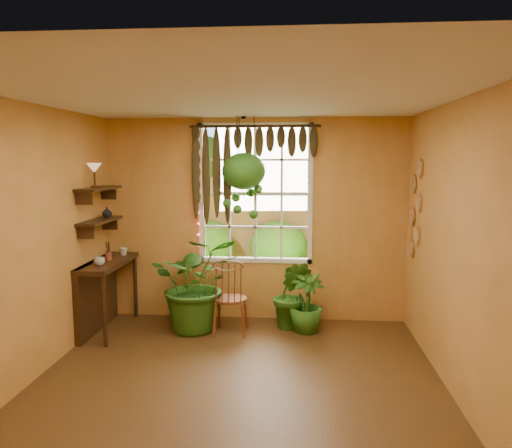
{
  "coord_description": "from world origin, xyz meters",
  "views": [
    {
      "loc": [
        0.57,
        -4.34,
        2.17
      ],
      "look_at": [
        0.1,
        1.15,
        1.44
      ],
      "focal_mm": 35.0,
      "sensor_mm": 36.0,
      "label": 1
    }
  ],
  "objects": [
    {
      "name": "potted_plant_right",
      "position": [
        0.69,
        1.75,
        0.38
      ],
      "size": [
        0.56,
        0.56,
        0.76
      ],
      "primitive_type": "imported",
      "rotation": [
        0.0,
        0.0,
        0.4
      ],
      "color": "#204B14",
      "rests_on": "floor"
    },
    {
      "name": "floor",
      "position": [
        0.0,
        0.0,
        0.0
      ],
      "size": [
        4.5,
        4.5,
        0.0
      ],
      "primitive_type": "plane",
      "color": "#543418",
      "rests_on": "ground"
    },
    {
      "name": "ceiling",
      "position": [
        0.0,
        0.0,
        2.7
      ],
      "size": [
        4.5,
        4.5,
        0.0
      ],
      "primitive_type": "plane",
      "rotation": [
        3.14,
        0.0,
        0.0
      ],
      "color": "white",
      "rests_on": "wall_back"
    },
    {
      "name": "wall_left",
      "position": [
        -2.0,
        0.0,
        1.35
      ],
      "size": [
        0.0,
        4.5,
        4.5
      ],
      "primitive_type": "plane",
      "rotation": [
        1.57,
        0.0,
        1.57
      ],
      "color": "#E0934C",
      "rests_on": "floor"
    },
    {
      "name": "cup_a",
      "position": [
        -1.78,
        1.3,
        0.95
      ],
      "size": [
        0.16,
        0.16,
        0.1
      ],
      "primitive_type": "imported",
      "rotation": [
        0.0,
        0.0,
        0.29
      ],
      "color": "silver",
      "rests_on": "counter_ledge"
    },
    {
      "name": "tiffany_lamp",
      "position": [
        -1.86,
        1.45,
        2.04
      ],
      "size": [
        0.18,
        0.18,
        0.3
      ],
      "color": "#5A3319",
      "rests_on": "shelf_upper"
    },
    {
      "name": "valance_vine",
      "position": [
        -0.08,
        2.16,
        2.28
      ],
      "size": [
        1.7,
        0.12,
        1.1
      ],
      "color": "#34200E",
      "rests_on": "window"
    },
    {
      "name": "wall_back",
      "position": [
        0.0,
        2.25,
        1.35
      ],
      "size": [
        4.0,
        0.0,
        4.0
      ],
      "primitive_type": "plane",
      "rotation": [
        1.57,
        0.0,
        0.0
      ],
      "color": "#E0934C",
      "rests_on": "floor"
    },
    {
      "name": "windsor_chair",
      "position": [
        -0.25,
        1.6,
        0.32
      ],
      "size": [
        0.41,
        0.44,
        1.11
      ],
      "rotation": [
        0.0,
        0.0,
        0.0
      ],
      "color": "brown",
      "rests_on": "floor"
    },
    {
      "name": "brush_jar",
      "position": [
        -1.8,
        1.64,
        1.02
      ],
      "size": [
        0.08,
        0.08,
        0.29
      ],
      "color": "brown",
      "rests_on": "counter_ledge"
    },
    {
      "name": "string_lights",
      "position": [
        -0.76,
        2.19,
        1.75
      ],
      "size": [
        0.03,
        0.03,
        1.54
      ],
      "primitive_type": null,
      "color": "#FF2633",
      "rests_on": "window"
    },
    {
      "name": "wall_right",
      "position": [
        2.0,
        0.0,
        1.35
      ],
      "size": [
        0.0,
        4.5,
        4.5
      ],
      "primitive_type": "plane",
      "rotation": [
        1.57,
        0.0,
        -1.57
      ],
      "color": "#E0934C",
      "rests_on": "floor"
    },
    {
      "name": "shelf_upper",
      "position": [
        -1.88,
        1.6,
        1.8
      ],
      "size": [
        0.25,
        0.9,
        0.04
      ],
      "primitive_type": "cube",
      "color": "#34200E",
      "rests_on": "wall_left"
    },
    {
      "name": "potted_plant_left",
      "position": [
        -0.69,
        1.7,
        0.61
      ],
      "size": [
        1.29,
        1.18,
        1.22
      ],
      "primitive_type": "imported",
      "rotation": [
        0.0,
        0.0,
        0.24
      ],
      "color": "#204B14",
      "rests_on": "floor"
    },
    {
      "name": "wall_plates",
      "position": [
        1.98,
        1.79,
        1.55
      ],
      "size": [
        0.04,
        0.32,
        1.1
      ],
      "primitive_type": null,
      "color": "beige",
      "rests_on": "wall_right"
    },
    {
      "name": "potted_plant_mid",
      "position": [
        0.5,
        1.86,
        0.44
      ],
      "size": [
        0.53,
        0.45,
        0.89
      ],
      "primitive_type": "imported",
      "rotation": [
        0.0,
        0.0,
        -0.13
      ],
      "color": "#204B14",
      "rests_on": "floor"
    },
    {
      "name": "counter_ledge",
      "position": [
        -1.91,
        1.6,
        0.55
      ],
      "size": [
        0.4,
        1.2,
        0.9
      ],
      "color": "#34200E",
      "rests_on": "floor"
    },
    {
      "name": "hanging_basket",
      "position": [
        -0.13,
        2.04,
        1.94
      ],
      "size": [
        0.56,
        0.56,
        1.32
      ],
      "color": "black",
      "rests_on": "ceiling"
    },
    {
      "name": "cup_b",
      "position": [
        -1.72,
        1.95,
        0.95
      ],
      "size": [
        0.13,
        0.13,
        0.1
      ],
      "primitive_type": "imported",
      "rotation": [
        0.0,
        0.0,
        -0.31
      ],
      "color": "beige",
      "rests_on": "counter_ledge"
    },
    {
      "name": "window",
      "position": [
        0.0,
        2.28,
        1.7
      ],
      "size": [
        1.52,
        0.1,
        1.86
      ],
      "color": "white",
      "rests_on": "wall_back"
    },
    {
      "name": "shelf_vase",
      "position": [
        -1.87,
        1.82,
        1.48
      ],
      "size": [
        0.15,
        0.15,
        0.13
      ],
      "primitive_type": "imported",
      "rotation": [
        0.0,
        0.0,
        -0.24
      ],
      "color": "#B2AD99",
      "rests_on": "shelf_lower"
    },
    {
      "name": "backyard",
      "position": [
        0.24,
        6.87,
        1.28
      ],
      "size": [
        14.0,
        10.0,
        12.0
      ],
      "color": "#295C1A",
      "rests_on": "ground"
    },
    {
      "name": "shelf_lower",
      "position": [
        -1.88,
        1.6,
        1.4
      ],
      "size": [
        0.25,
        0.9,
        0.04
      ],
      "primitive_type": "cube",
      "color": "#34200E",
      "rests_on": "wall_left"
    }
  ]
}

